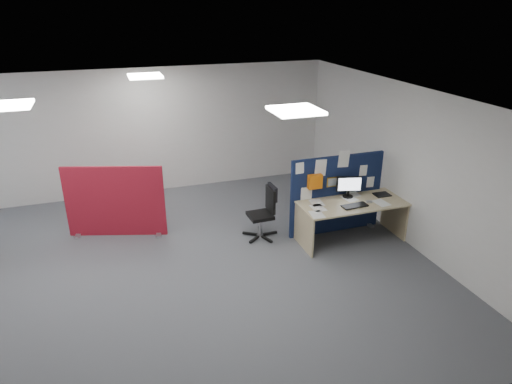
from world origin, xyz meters
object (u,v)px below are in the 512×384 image
object	(u,v)px
main_desk	(350,210)
red_divider	(115,202)
office_chair	(265,209)
monitor_main	(349,186)
navy_divider	(335,194)

from	to	relation	value
main_desk	red_divider	size ratio (longest dim) A/B	1.10
main_desk	office_chair	xyz separation A→B (m)	(-1.38, 0.56, -0.02)
monitor_main	navy_divider	bearing A→B (deg)	149.17
monitor_main	red_divider	distance (m)	4.15
main_desk	office_chair	size ratio (longest dim) A/B	1.94
monitor_main	red_divider	size ratio (longest dim) A/B	0.26
red_divider	office_chair	bearing A→B (deg)	-2.51
office_chair	navy_divider	bearing A→B (deg)	-11.47
main_desk	monitor_main	bearing A→B (deg)	77.25
red_divider	monitor_main	bearing A→B (deg)	-0.80
navy_divider	office_chair	world-z (taller)	navy_divider
red_divider	navy_divider	bearing A→B (deg)	0.79
navy_divider	monitor_main	distance (m)	0.31
navy_divider	main_desk	world-z (taller)	navy_divider
office_chair	red_divider	bearing A→B (deg)	158.32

